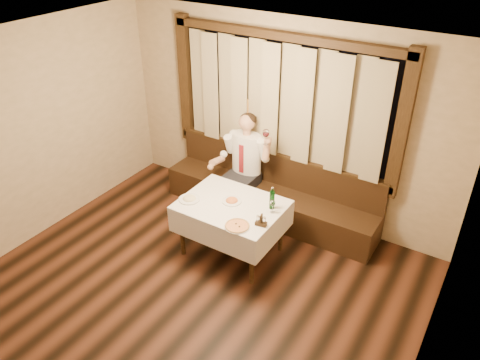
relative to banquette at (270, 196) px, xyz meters
The scene contains 10 objects.
room 2.12m from the banquette, 90.03° to the right, with size 5.01×6.01×2.81m.
banquette is the anchor object (origin of this frame).
dining_table 1.08m from the banquette, 90.00° to the right, with size 1.27×0.97×0.76m.
pizza 1.49m from the banquette, 77.28° to the right, with size 0.30×0.30×0.03m.
pasta_red 1.09m from the banquette, 91.45° to the right, with size 0.25×0.25×0.08m.
pasta_cream 1.41m from the banquette, 112.30° to the right, with size 0.27×0.27×0.09m.
green_bottle 1.12m from the banquette, 60.92° to the right, with size 0.06×0.06×0.30m.
table_wine_glass 1.20m from the banquette, 60.45° to the right, with size 0.07×0.07×0.18m.
cruet_caddy 1.42m from the banquette, 66.43° to the right, with size 0.14×0.09×0.14m.
seated_man 0.68m from the banquette, 166.74° to the right, with size 0.85×0.63×1.50m.
Camera 1 is at (2.64, -2.34, 3.99)m, focal length 35.00 mm.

